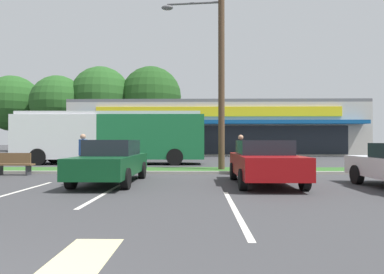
{
  "coord_description": "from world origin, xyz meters",
  "views": [
    {
      "loc": [
        2.92,
        -2.29,
        1.45
      ],
      "look_at": [
        2.54,
        18.1,
        1.69
      ],
      "focal_mm": 32.07,
      "sensor_mm": 36.0,
      "label": 1
    }
  ],
  "objects_px": {
    "bus_stop_bench": "(13,163)",
    "car_2": "(264,162)",
    "pedestrian_by_pole": "(241,155)",
    "utility_pole": "(219,46)",
    "city_bus": "(111,136)",
    "car_4": "(154,149)",
    "pedestrian_near_bench": "(83,155)",
    "car_0": "(112,161)"
  },
  "relations": [
    {
      "from": "car_4",
      "to": "bus_stop_bench",
      "type": "bearing_deg",
      "value": -106.6
    },
    {
      "from": "bus_stop_bench",
      "to": "pedestrian_by_pole",
      "type": "bearing_deg",
      "value": -177.35
    },
    {
      "from": "city_bus",
      "to": "utility_pole",
      "type": "bearing_deg",
      "value": 140.05
    },
    {
      "from": "utility_pole",
      "to": "bus_stop_bench",
      "type": "height_order",
      "value": "utility_pole"
    },
    {
      "from": "car_0",
      "to": "pedestrian_near_bench",
      "type": "relative_size",
      "value": 2.74
    },
    {
      "from": "car_2",
      "to": "pedestrian_near_bench",
      "type": "height_order",
      "value": "pedestrian_near_bench"
    },
    {
      "from": "utility_pole",
      "to": "bus_stop_bench",
      "type": "bearing_deg",
      "value": -168.1
    },
    {
      "from": "utility_pole",
      "to": "car_2",
      "type": "relative_size",
      "value": 2.51
    },
    {
      "from": "car_4",
      "to": "city_bus",
      "type": "bearing_deg",
      "value": -104.96
    },
    {
      "from": "car_4",
      "to": "pedestrian_near_bench",
      "type": "xyz_separation_m",
      "value": [
        -1.17,
        -13.78,
        0.08
      ]
    },
    {
      "from": "utility_pole",
      "to": "pedestrian_by_pole",
      "type": "height_order",
      "value": "utility_pole"
    },
    {
      "from": "city_bus",
      "to": "car_4",
      "type": "relative_size",
      "value": 2.82
    },
    {
      "from": "bus_stop_bench",
      "to": "pedestrian_near_bench",
      "type": "xyz_separation_m",
      "value": [
        2.95,
        0.02,
        0.38
      ]
    },
    {
      "from": "car_0",
      "to": "car_4",
      "type": "xyz_separation_m",
      "value": [
        -0.7,
        16.33,
        0.04
      ]
    },
    {
      "from": "city_bus",
      "to": "pedestrian_near_bench",
      "type": "xyz_separation_m",
      "value": [
        0.62,
        -7.08,
        -0.89
      ]
    },
    {
      "from": "city_bus",
      "to": "bus_stop_bench",
      "type": "relative_size",
      "value": 7.31
    },
    {
      "from": "utility_pole",
      "to": "car_2",
      "type": "bearing_deg",
      "value": -75.01
    },
    {
      "from": "car_0",
      "to": "car_4",
      "type": "distance_m",
      "value": 16.35
    },
    {
      "from": "car_4",
      "to": "pedestrian_near_bench",
      "type": "distance_m",
      "value": 13.83
    },
    {
      "from": "city_bus",
      "to": "bus_stop_bench",
      "type": "height_order",
      "value": "city_bus"
    },
    {
      "from": "car_2",
      "to": "pedestrian_by_pole",
      "type": "xyz_separation_m",
      "value": [
        -0.38,
        3.26,
        0.1
      ]
    },
    {
      "from": "bus_stop_bench",
      "to": "utility_pole",
      "type": "bearing_deg",
      "value": -168.1
    },
    {
      "from": "car_2",
      "to": "car_4",
      "type": "relative_size",
      "value": 1.07
    },
    {
      "from": "car_0",
      "to": "pedestrian_near_bench",
      "type": "xyz_separation_m",
      "value": [
        -1.86,
        2.55,
        0.12
      ]
    },
    {
      "from": "car_0",
      "to": "car_4",
      "type": "relative_size",
      "value": 1.16
    },
    {
      "from": "pedestrian_near_bench",
      "to": "car_2",
      "type": "bearing_deg",
      "value": -18.98
    },
    {
      "from": "bus_stop_bench",
      "to": "car_2",
      "type": "height_order",
      "value": "car_2"
    },
    {
      "from": "car_4",
      "to": "pedestrian_by_pole",
      "type": "bearing_deg",
      "value": -67.56
    },
    {
      "from": "bus_stop_bench",
      "to": "car_2",
      "type": "xyz_separation_m",
      "value": [
        10.01,
        -2.81,
        0.26
      ]
    },
    {
      "from": "utility_pole",
      "to": "car_4",
      "type": "relative_size",
      "value": 2.69
    },
    {
      "from": "car_4",
      "to": "pedestrian_near_bench",
      "type": "bearing_deg",
      "value": -94.84
    },
    {
      "from": "utility_pole",
      "to": "pedestrian_near_bench",
      "type": "distance_m",
      "value": 7.92
    },
    {
      "from": "utility_pole",
      "to": "pedestrian_near_bench",
      "type": "bearing_deg",
      "value": -162.56
    },
    {
      "from": "car_2",
      "to": "car_4",
      "type": "distance_m",
      "value": 17.63
    },
    {
      "from": "bus_stop_bench",
      "to": "car_0",
      "type": "relative_size",
      "value": 0.33
    },
    {
      "from": "car_0",
      "to": "car_2",
      "type": "distance_m",
      "value": 5.21
    },
    {
      "from": "utility_pole",
      "to": "car_2",
      "type": "distance_m",
      "value": 7.07
    },
    {
      "from": "utility_pole",
      "to": "city_bus",
      "type": "bearing_deg",
      "value": 140.79
    },
    {
      "from": "bus_stop_bench",
      "to": "pedestrian_near_bench",
      "type": "distance_m",
      "value": 2.97
    },
    {
      "from": "utility_pole",
      "to": "city_bus",
      "type": "relative_size",
      "value": 0.95
    },
    {
      "from": "car_0",
      "to": "pedestrian_near_bench",
      "type": "distance_m",
      "value": 3.16
    },
    {
      "from": "bus_stop_bench",
      "to": "pedestrian_by_pole",
      "type": "xyz_separation_m",
      "value": [
        9.63,
        0.45,
        0.36
      ]
    }
  ]
}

